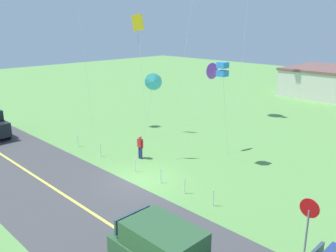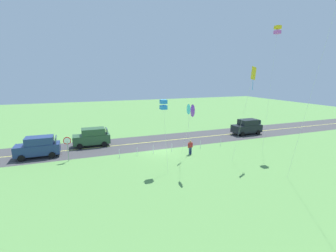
{
  "view_description": "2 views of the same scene",
  "coord_description": "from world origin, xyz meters",
  "px_view_note": "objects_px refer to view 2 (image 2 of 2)",
  "views": [
    {
      "loc": [
        14.79,
        -12.28,
        8.79
      ],
      "look_at": [
        0.21,
        2.19,
        2.91
      ],
      "focal_mm": 38.35,
      "sensor_mm": 36.0,
      "label": 1
    },
    {
      "loc": [
        8.79,
        25.42,
        8.61
      ],
      "look_at": [
        0.66,
        4.11,
        3.82
      ],
      "focal_mm": 25.6,
      "sensor_mm": 36.0,
      "label": 2
    }
  ],
  "objects_px": {
    "car_parked_east_near": "(38,147)",
    "kite_blue_mid": "(192,111)",
    "kite_red_low": "(188,109)",
    "kite_green_far": "(163,105)",
    "kite_pink_drift": "(277,30)",
    "car_parked_west_far": "(247,127)",
    "car_suv_foreground": "(92,137)",
    "person_adult_near": "(190,147)",
    "stop_sign": "(67,144)",
    "kite_cyan_top": "(253,75)"
  },
  "relations": [
    {
      "from": "car_parked_east_near",
      "to": "kite_blue_mid",
      "type": "bearing_deg",
      "value": 144.14
    },
    {
      "from": "kite_red_low",
      "to": "kite_green_far",
      "type": "relative_size",
      "value": 0.88
    },
    {
      "from": "kite_pink_drift",
      "to": "car_parked_west_far",
      "type": "bearing_deg",
      "value": -110.33
    },
    {
      "from": "car_parked_east_near",
      "to": "kite_green_far",
      "type": "distance_m",
      "value": 14.84
    },
    {
      "from": "car_suv_foreground",
      "to": "person_adult_near",
      "type": "xyz_separation_m",
      "value": [
        -10.0,
        7.35,
        -0.29
      ]
    },
    {
      "from": "stop_sign",
      "to": "kite_blue_mid",
      "type": "bearing_deg",
      "value": 145.36
    },
    {
      "from": "kite_cyan_top",
      "to": "kite_red_low",
      "type": "bearing_deg",
      "value": -31.96
    },
    {
      "from": "car_parked_west_far",
      "to": "car_parked_east_near",
      "type": "bearing_deg",
      "value": 1.06
    },
    {
      "from": "car_parked_east_near",
      "to": "kite_pink_drift",
      "type": "distance_m",
      "value": 28.82
    },
    {
      "from": "person_adult_near",
      "to": "kite_pink_drift",
      "type": "bearing_deg",
      "value": 61.71
    },
    {
      "from": "person_adult_near",
      "to": "kite_pink_drift",
      "type": "xyz_separation_m",
      "value": [
        -9.57,
        1.44,
        12.61
      ]
    },
    {
      "from": "kite_red_low",
      "to": "car_parked_east_near",
      "type": "bearing_deg",
      "value": -20.64
    },
    {
      "from": "kite_pink_drift",
      "to": "kite_cyan_top",
      "type": "relative_size",
      "value": 1.47
    },
    {
      "from": "kite_green_far",
      "to": "kite_blue_mid",
      "type": "bearing_deg",
      "value": 141.33
    },
    {
      "from": "kite_blue_mid",
      "to": "kite_pink_drift",
      "type": "bearing_deg",
      "value": -164.71
    },
    {
      "from": "person_adult_near",
      "to": "kite_pink_drift",
      "type": "distance_m",
      "value": 15.89
    },
    {
      "from": "kite_cyan_top",
      "to": "person_adult_near",
      "type": "bearing_deg",
      "value": -40.39
    },
    {
      "from": "person_adult_near",
      "to": "kite_pink_drift",
      "type": "height_order",
      "value": "kite_pink_drift"
    },
    {
      "from": "kite_cyan_top",
      "to": "kite_pink_drift",
      "type": "bearing_deg",
      "value": -153.17
    },
    {
      "from": "kite_red_low",
      "to": "kite_cyan_top",
      "type": "xyz_separation_m",
      "value": [
        -5.3,
        3.31,
        3.5
      ]
    },
    {
      "from": "car_suv_foreground",
      "to": "kite_cyan_top",
      "type": "xyz_separation_m",
      "value": [
        -14.63,
        11.29,
        7.54
      ]
    },
    {
      "from": "kite_blue_mid",
      "to": "kite_green_far",
      "type": "relative_size",
      "value": 0.95
    },
    {
      "from": "kite_red_low",
      "to": "kite_blue_mid",
      "type": "height_order",
      "value": "kite_blue_mid"
    },
    {
      "from": "stop_sign",
      "to": "kite_pink_drift",
      "type": "xyz_separation_m",
      "value": [
        -22.22,
        3.95,
        11.67
      ]
    },
    {
      "from": "car_parked_west_far",
      "to": "kite_pink_drift",
      "type": "relative_size",
      "value": 0.32
    },
    {
      "from": "car_parked_east_near",
      "to": "person_adult_near",
      "type": "xyz_separation_m",
      "value": [
        -15.67,
        5.02,
        -0.29
      ]
    },
    {
      "from": "car_parked_east_near",
      "to": "stop_sign",
      "type": "distance_m",
      "value": 3.98
    },
    {
      "from": "kite_green_far",
      "to": "kite_pink_drift",
      "type": "xyz_separation_m",
      "value": [
        -13.83,
        -1.63,
        7.37
      ]
    },
    {
      "from": "car_parked_west_far",
      "to": "person_adult_near",
      "type": "height_order",
      "value": "car_parked_west_far"
    },
    {
      "from": "car_suv_foreground",
      "to": "kite_cyan_top",
      "type": "relative_size",
      "value": 0.46
    },
    {
      "from": "car_suv_foreground",
      "to": "kite_blue_mid",
      "type": "distance_m",
      "value": 15.0
    },
    {
      "from": "kite_green_far",
      "to": "kite_red_low",
      "type": "bearing_deg",
      "value": -145.82
    },
    {
      "from": "stop_sign",
      "to": "car_parked_west_far",
      "type": "bearing_deg",
      "value": -173.03
    },
    {
      "from": "person_adult_near",
      "to": "kite_blue_mid",
      "type": "bearing_deg",
      "value": -45.5
    },
    {
      "from": "kite_red_low",
      "to": "kite_cyan_top",
      "type": "height_order",
      "value": "kite_cyan_top"
    },
    {
      "from": "car_parked_east_near",
      "to": "person_adult_near",
      "type": "bearing_deg",
      "value": 162.24
    },
    {
      "from": "car_suv_foreground",
      "to": "car_parked_east_near",
      "type": "relative_size",
      "value": 1.0
    },
    {
      "from": "kite_green_far",
      "to": "kite_cyan_top",
      "type": "distance_m",
      "value": 9.31
    },
    {
      "from": "car_suv_foreground",
      "to": "person_adult_near",
      "type": "distance_m",
      "value": 12.41
    },
    {
      "from": "person_adult_near",
      "to": "kite_cyan_top",
      "type": "relative_size",
      "value": 0.17
    },
    {
      "from": "car_parked_east_near",
      "to": "kite_red_low",
      "type": "height_order",
      "value": "kite_red_low"
    },
    {
      "from": "car_parked_west_far",
      "to": "car_parked_east_near",
      "type": "distance_m",
      "value": 27.83
    },
    {
      "from": "car_suv_foreground",
      "to": "kite_green_far",
      "type": "distance_m",
      "value": 12.88
    },
    {
      "from": "person_adult_near",
      "to": "kite_red_low",
      "type": "relative_size",
      "value": 0.28
    },
    {
      "from": "car_parked_east_near",
      "to": "person_adult_near",
      "type": "height_order",
      "value": "car_parked_east_near"
    },
    {
      "from": "kite_blue_mid",
      "to": "car_parked_east_near",
      "type": "bearing_deg",
      "value": -35.86
    },
    {
      "from": "stop_sign",
      "to": "kite_cyan_top",
      "type": "bearing_deg",
      "value": 159.55
    },
    {
      "from": "person_adult_near",
      "to": "kite_blue_mid",
      "type": "height_order",
      "value": "kite_blue_mid"
    },
    {
      "from": "kite_green_far",
      "to": "kite_cyan_top",
      "type": "xyz_separation_m",
      "value": [
        -8.9,
        0.87,
        2.59
      ]
    },
    {
      "from": "car_suv_foreground",
      "to": "person_adult_near",
      "type": "bearing_deg",
      "value": 143.67
    }
  ]
}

